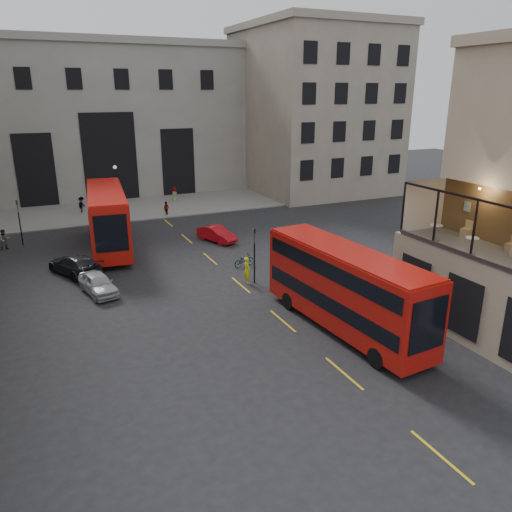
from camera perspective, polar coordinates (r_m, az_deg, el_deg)
name	(u,v)px	position (r m, az deg, el deg)	size (l,w,h in m)	color
ground	(379,364)	(24.82, 13.89, -11.88)	(140.00, 140.00, 0.00)	black
host_frontage	(485,297)	(28.11, 24.75, -4.31)	(3.00, 11.00, 4.50)	tan
cafe_floor	(492,255)	(27.37, 25.38, 0.14)	(3.00, 10.00, 0.10)	slate
gateway	(100,116)	(65.09, -17.42, 15.02)	(35.00, 10.60, 18.00)	#9C9A91
building_right	(313,106)	(65.87, 6.59, 16.61)	(16.60, 18.60, 20.00)	#9F9280
pavement_far	(113,210)	(56.34, -16.08, 5.12)	(40.00, 12.00, 0.12)	slate
traffic_light_near	(254,248)	(32.76, -0.18, 0.87)	(0.16, 0.20, 3.80)	black
traffic_light_far	(19,217)	(45.50, -25.47, 4.06)	(0.16, 0.20, 3.80)	black
street_lamp_b	(117,195)	(51.99, -15.58, 6.74)	(0.36, 0.36, 5.33)	black
bus_near	(345,286)	(26.70, 10.15, -3.35)	(3.41, 11.43, 4.50)	#A8110B
bus_far	(108,216)	(41.99, -16.61, 4.42)	(4.12, 12.32, 4.82)	red
car_a	(98,284)	(33.16, -17.61, -3.03)	(1.58, 3.93, 1.34)	#A4A7AC
car_b	(217,234)	(42.77, -4.52, 2.52)	(1.35, 3.88, 1.28)	#B50B13
car_c	(75,265)	(37.11, -19.97, -0.94)	(1.99, 4.90, 1.42)	black
bicycle	(244,260)	(36.58, -1.39, -0.51)	(0.59, 1.70, 0.89)	gray
cyclist	(247,270)	(33.23, -1.03, -1.64)	(0.67, 0.44, 1.82)	yellow
pedestrian_a	(4,240)	(45.17, -26.81, 1.69)	(0.82, 0.64, 1.68)	gray
pedestrian_b	(82,205)	(55.54, -19.29, 5.50)	(1.14, 0.66, 1.77)	gray
pedestrian_c	(166,209)	(52.20, -10.22, 5.33)	(0.90, 0.37, 1.53)	gray
pedestrian_d	(175,195)	(58.78, -9.30, 6.92)	(0.84, 0.54, 1.71)	gray
cafe_table_mid	(472,243)	(26.89, 23.43, 1.41)	(0.64, 0.64, 0.80)	silver
cafe_table_far	(436,230)	(28.52, 19.87, 2.80)	(0.68, 0.68, 0.84)	beige
cafe_chair_c	(511,247)	(27.94, 27.12, 0.89)	(0.42, 0.42, 0.84)	tan
cafe_chair_d	(466,232)	(29.82, 22.88, 2.54)	(0.51, 0.51, 0.92)	tan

